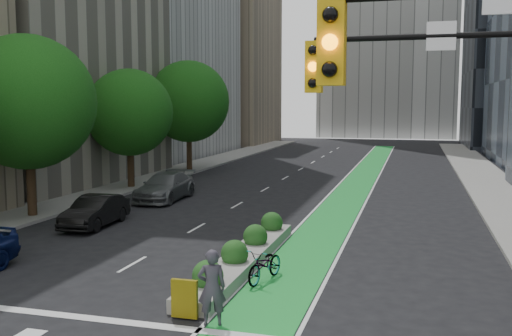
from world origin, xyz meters
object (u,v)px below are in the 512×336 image
Objects in this scene: parked_car_left_mid at (95,211)px; parked_car_left_far at (165,187)px; median_planter at (244,254)px; cyclist at (212,287)px; bicycle at (265,264)px.

parked_car_left_mid is 0.79× the size of parked_car_left_far.
cyclist is (0.80, -5.40, 0.60)m from median_planter.
median_planter is at bearing -56.34° from parked_car_left_far.
median_planter is at bearing 140.56° from bicycle.
median_planter is 1.98m from bicycle.
parked_car_left_mid is at bearing -68.36° from cyclist.
bicycle is (1.18, -1.58, 0.15)m from median_planter.
parked_car_left_mid is (-9.02, 9.47, -0.27)m from cyclist.
median_planter is 14.12m from parked_car_left_far.
parked_car_left_mid is (-8.22, 4.07, 0.33)m from median_planter.
cyclist reaches higher than median_planter.
parked_car_left_mid reaches higher than bicycle.
cyclist is 13.08m from parked_car_left_mid.
bicycle is 0.47× the size of parked_car_left_mid.
parked_car_left_mid is at bearing 153.64° from median_planter.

